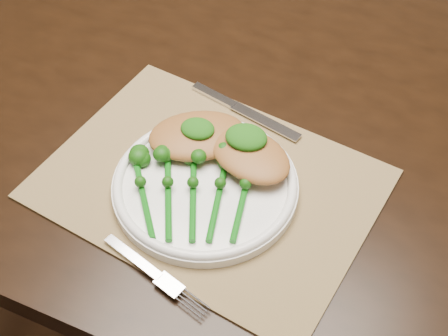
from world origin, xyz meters
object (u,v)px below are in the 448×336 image
(chicken_fillet_left, at_px, (198,135))
(broccolini_bundle, at_px, (193,199))
(dining_table, at_px, (218,220))
(dinner_plate, at_px, (205,184))
(placemat, at_px, (209,184))

(chicken_fillet_left, relative_size, broccolini_bundle, 0.66)
(dining_table, xyz_separation_m, broccolini_bundle, (0.06, -0.25, 0.40))
(dinner_plate, xyz_separation_m, chicken_fillet_left, (-0.03, 0.06, 0.02))
(dining_table, distance_m, broccolini_bundle, 0.47)
(dining_table, xyz_separation_m, placemat, (0.06, -0.21, 0.37))
(dining_table, distance_m, dinner_plate, 0.45)
(dinner_plate, bearing_deg, broccolini_bundle, -96.91)
(placemat, distance_m, dinner_plate, 0.02)
(dining_table, height_order, placemat, placemat)
(chicken_fillet_left, height_order, broccolini_bundle, chicken_fillet_left)
(chicken_fillet_left, bearing_deg, placemat, -84.63)
(chicken_fillet_left, xyz_separation_m, broccolini_bundle, (0.03, -0.10, -0.01))
(dinner_plate, distance_m, broccolini_bundle, 0.03)
(placemat, relative_size, chicken_fillet_left, 3.16)
(dinner_plate, relative_size, chicken_fillet_left, 1.81)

